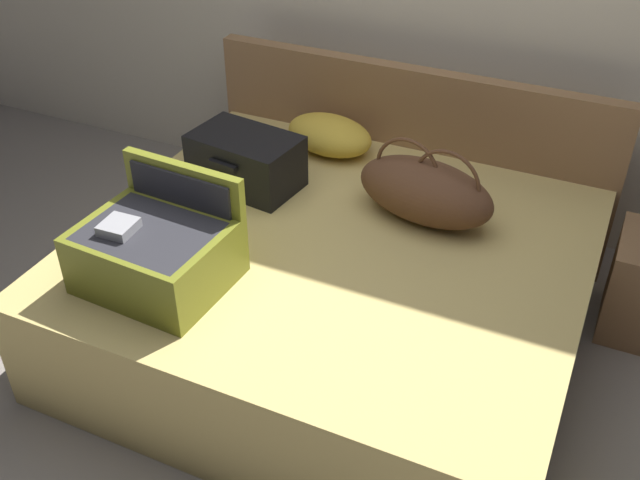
{
  "coord_description": "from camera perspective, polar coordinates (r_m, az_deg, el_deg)",
  "views": [
    {
      "loc": [
        0.95,
        -1.81,
        2.23
      ],
      "look_at": [
        0.0,
        0.27,
        0.61
      ],
      "focal_mm": 41.38,
      "sensor_mm": 36.0,
      "label": 1
    }
  ],
  "objects": [
    {
      "name": "headboard",
      "position": [
        3.73,
        6.83,
        6.62
      ],
      "size": [
        2.02,
        0.08,
        0.9
      ],
      "primitive_type": "cube",
      "color": "olive",
      "rests_on": "ground"
    },
    {
      "name": "duffel_bag",
      "position": [
        3.07,
        8.14,
        3.78
      ],
      "size": [
        0.63,
        0.38,
        0.35
      ],
      "rotation": [
        0.0,
        0.0,
        -0.16
      ],
      "color": "brown",
      "rests_on": "bed"
    },
    {
      "name": "bed",
      "position": [
        3.12,
        1.02,
        -4.01
      ],
      "size": [
        1.98,
        1.77,
        0.51
      ],
      "primitive_type": "cube",
      "color": "tan",
      "rests_on": "ground"
    },
    {
      "name": "pillow_near_headboard",
      "position": [
        3.58,
        0.74,
        8.13
      ],
      "size": [
        0.49,
        0.36,
        0.17
      ],
      "primitive_type": "ellipsoid",
      "rotation": [
        0.0,
        0.0,
        -0.18
      ],
      "color": "gold",
      "rests_on": "bed"
    },
    {
      "name": "hard_case_medium",
      "position": [
        3.3,
        -5.75,
        6.1
      ],
      "size": [
        0.5,
        0.36,
        0.24
      ],
      "rotation": [
        0.0,
        0.0,
        -0.13
      ],
      "color": "black",
      "rests_on": "bed"
    },
    {
      "name": "hard_case_large",
      "position": [
        2.75,
        -12.54,
        -0.75
      ],
      "size": [
        0.54,
        0.47,
        0.4
      ],
      "rotation": [
        0.0,
        0.0,
        -0.06
      ],
      "color": "olive",
      "rests_on": "bed"
    },
    {
      "name": "ground_plane",
      "position": [
        3.03,
        -2.16,
        -12.1
      ],
      "size": [
        12.0,
        12.0,
        0.0
      ],
      "primitive_type": "plane",
      "color": "gray"
    }
  ]
}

